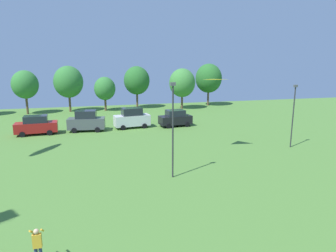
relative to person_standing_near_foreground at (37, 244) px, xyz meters
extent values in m
cube|color=gold|center=(0.00, -0.01, 0.17)|extent=(0.36, 0.20, 0.62)
sphere|color=#DBAD89|center=(0.00, -0.01, 0.60)|extent=(0.23, 0.23, 0.23)
cylinder|color=gold|center=(-0.22, 0.09, 0.57)|extent=(0.08, 0.50, 0.38)
cylinder|color=gold|center=(0.22, 0.09, 0.57)|extent=(0.08, 0.50, 0.38)
pyramid|color=yellow|center=(13.66, 14.14, 5.28)|extent=(1.93, 1.47, 0.06)
cube|color=maroon|center=(-3.91, 25.07, -0.08)|extent=(4.82, 2.12, 1.15)
cube|color=#1E232D|center=(-3.91, 25.07, 0.89)|extent=(2.69, 1.85, 0.80)
cylinder|color=black|center=(-2.39, 24.24, -0.66)|extent=(0.65, 0.26, 0.64)
cylinder|color=black|center=(-2.50, 26.08, -0.66)|extent=(0.65, 0.26, 0.64)
cylinder|color=black|center=(-5.31, 24.06, -0.66)|extent=(0.65, 0.26, 0.64)
cylinder|color=black|center=(-5.42, 25.91, -0.66)|extent=(0.65, 0.26, 0.64)
cube|color=#4C5156|center=(1.82, 25.43, 0.01)|extent=(4.63, 2.32, 1.34)
cube|color=#1E232D|center=(1.82, 25.43, 1.15)|extent=(2.62, 1.94, 0.94)
cylinder|color=black|center=(3.08, 24.37, -0.66)|extent=(0.66, 0.29, 0.64)
cylinder|color=black|center=(3.30, 26.16, -0.66)|extent=(0.66, 0.29, 0.64)
cylinder|color=black|center=(0.35, 24.70, -0.66)|extent=(0.66, 0.29, 0.64)
cylinder|color=black|center=(0.56, 26.49, -0.66)|extent=(0.66, 0.29, 0.64)
cube|color=silver|center=(7.55, 25.89, 0.02)|extent=(4.75, 2.36, 1.36)
cube|color=#1E232D|center=(7.55, 25.89, 1.18)|extent=(2.69, 1.97, 0.95)
cylinder|color=black|center=(9.07, 25.16, -0.66)|extent=(0.66, 0.30, 0.64)
cylinder|color=black|center=(8.84, 26.97, -0.66)|extent=(0.66, 0.30, 0.64)
cylinder|color=black|center=(6.26, 24.82, -0.66)|extent=(0.66, 0.30, 0.64)
cylinder|color=black|center=(6.04, 26.62, -0.66)|extent=(0.66, 0.30, 0.64)
cube|color=black|center=(13.28, 25.41, -0.11)|extent=(4.43, 2.34, 1.11)
cube|color=#1E232D|center=(13.28, 25.41, 0.83)|extent=(2.51, 1.99, 0.77)
cylinder|color=black|center=(14.69, 24.61, -0.66)|extent=(0.66, 0.29, 0.64)
cylinder|color=black|center=(14.49, 26.50, -0.66)|extent=(0.66, 0.29, 0.64)
cylinder|color=black|center=(12.07, 24.33, -0.66)|extent=(0.66, 0.29, 0.64)
cylinder|color=black|center=(11.87, 26.22, -0.66)|extent=(0.66, 0.29, 0.64)
cylinder|color=#2D2D33|center=(8.14, 8.11, 2.44)|extent=(0.12, 0.12, 6.83)
cube|color=#4C4C51|center=(8.14, 8.11, 5.97)|extent=(0.36, 0.20, 0.24)
cylinder|color=#2D2D33|center=(21.83, 12.86, 2.05)|extent=(0.12, 0.12, 6.05)
cube|color=#4C4C51|center=(21.83, 12.86, 5.19)|extent=(0.36, 0.20, 0.24)
cylinder|color=brown|center=(-7.70, 40.75, 0.66)|extent=(0.36, 0.36, 3.28)
ellipsoid|color=#337533|center=(-7.70, 40.75, 3.86)|extent=(4.16, 4.16, 4.58)
cylinder|color=brown|center=(-1.01, 41.34, 0.66)|extent=(0.36, 0.36, 3.29)
ellipsoid|color=#337533|center=(-1.01, 41.34, 4.13)|extent=(4.87, 4.87, 5.36)
cylinder|color=brown|center=(4.96, 40.95, 0.28)|extent=(0.36, 0.36, 2.52)
ellipsoid|color=#337533|center=(4.96, 40.95, 2.91)|extent=(3.66, 3.66, 4.02)
cylinder|color=brown|center=(10.82, 42.56, 0.69)|extent=(0.36, 0.36, 3.34)
ellipsoid|color=#286628|center=(10.82, 42.56, 4.12)|extent=(4.68, 4.68, 5.15)
cylinder|color=brown|center=(18.66, 39.82, 0.50)|extent=(0.36, 0.36, 2.95)
ellipsoid|color=#3D7F38|center=(18.66, 39.82, 3.73)|extent=(4.69, 4.69, 5.16)
cylinder|color=brown|center=(24.84, 42.49, 0.72)|extent=(0.36, 0.36, 3.39)
ellipsoid|color=#286628|center=(24.84, 42.49, 4.32)|extent=(5.08, 5.08, 5.59)
camera|label=1|loc=(2.50, -12.26, 7.52)|focal=32.00mm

